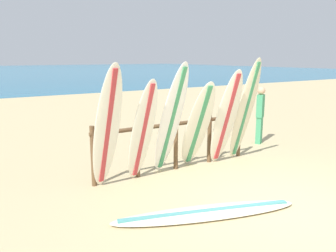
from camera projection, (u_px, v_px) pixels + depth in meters
The scene contains 10 objects.
ground_plane at pixel (290, 209), 5.25m from camera, with size 120.00×120.00×0.00m, color tan.
surfboard_rack at pixel (176, 137), 6.99m from camera, with size 3.66×0.09×1.11m.
surfboard_leaning_far_left at pixel (107, 129), 5.70m from camera, with size 0.52×0.84×2.23m.
surfboard_leaning_left at pixel (143, 131), 6.15m from camera, with size 0.60×0.77×1.95m.
surfboard_leaning_center_left at pixel (171, 120), 6.52m from camera, with size 0.66×0.91×2.23m.
surfboard_leaning_center at pixel (198, 126), 6.89m from camera, with size 0.62×0.97×1.86m.
surfboard_leaning_center_right at pixel (226, 118), 7.14m from camera, with size 0.57×0.74×2.08m.
surfboard_leaning_right at pixel (245, 110), 7.44m from camera, with size 0.50×0.74×2.30m.
surfboard_lying_on_sand at pixel (207, 213), 5.04m from camera, with size 2.88×1.39×0.08m.
beachgoer_standing at pixel (260, 113), 9.04m from camera, with size 0.29×0.25×1.53m.
Camera 1 is at (-4.22, -3.10, 2.30)m, focal length 36.37 mm.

